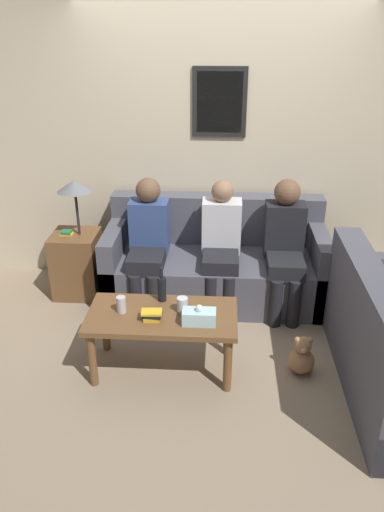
{
  "coord_description": "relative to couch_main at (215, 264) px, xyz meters",
  "views": [
    {
      "loc": [
        0.04,
        -3.62,
        2.38
      ],
      "look_at": [
        -0.18,
        -0.08,
        0.68
      ],
      "focal_mm": 35.0,
      "sensor_mm": 36.0,
      "label": 1
    }
  ],
  "objects": [
    {
      "name": "teddy_bear",
      "position": [
        0.66,
        -1.12,
        -0.18
      ],
      "size": [
        0.19,
        0.19,
        0.3
      ],
      "color": "#A87A51",
      "rests_on": "ground_plane"
    },
    {
      "name": "wall_back",
      "position": [
        0.0,
        0.45,
        0.99
      ],
      "size": [
        9.0,
        0.08,
        2.6
      ],
      "color": "beige",
      "rests_on": "ground_plane"
    },
    {
      "name": "book_stack",
      "position": [
        -0.42,
        -1.22,
        0.2
      ],
      "size": [
        0.15,
        0.1,
        0.07
      ],
      "color": "gold",
      "rests_on": "coffee_table"
    },
    {
      "name": "ground_plane",
      "position": [
        0.0,
        -0.51,
        -0.31
      ],
      "size": [
        16.0,
        16.0,
        0.0
      ],
      "primitive_type": "plane",
      "color": "gray"
    },
    {
      "name": "drinking_glass",
      "position": [
        -0.22,
        -1.1,
        0.22
      ],
      "size": [
        0.08,
        0.08,
        0.11
      ],
      "color": "silver",
      "rests_on": "coffee_table"
    },
    {
      "name": "soda_can",
      "position": [
        -0.65,
        -1.13,
        0.23
      ],
      "size": [
        0.07,
        0.07,
        0.12
      ],
      "color": "#BCBCC1",
      "rests_on": "coffee_table"
    },
    {
      "name": "person_middle",
      "position": [
        0.05,
        -0.16,
        0.3
      ],
      "size": [
        0.34,
        0.58,
        1.13
      ],
      "color": "black",
      "rests_on": "ground_plane"
    },
    {
      "name": "wine_bottle",
      "position": [
        -0.38,
        -0.95,
        0.27
      ],
      "size": [
        0.06,
        0.06,
        0.27
      ],
      "color": "black",
      "rests_on": "coffee_table"
    },
    {
      "name": "coffee_table",
      "position": [
        -0.36,
        -1.14,
        0.1
      ],
      "size": [
        1.07,
        0.54,
        0.48
      ],
      "color": "brown",
      "rests_on": "ground_plane"
    },
    {
      "name": "tissue_box",
      "position": [
        -0.09,
        -1.24,
        0.22
      ],
      "size": [
        0.23,
        0.12,
        0.15
      ],
      "color": "silver",
      "rests_on": "coffee_table"
    },
    {
      "name": "side_table_with_lamp",
      "position": [
        -1.28,
        -0.05,
        0.06
      ],
      "size": [
        0.41,
        0.41,
        1.11
      ],
      "color": "brown",
      "rests_on": "ground_plane"
    },
    {
      "name": "person_left",
      "position": [
        -0.59,
        -0.17,
        0.32
      ],
      "size": [
        0.34,
        0.59,
        1.14
      ],
      "color": "black",
      "rests_on": "ground_plane"
    },
    {
      "name": "couch_main",
      "position": [
        0.0,
        0.0,
        0.0
      ],
      "size": [
        1.97,
        0.86,
        0.89
      ],
      "color": "#4C4C56",
      "rests_on": "ground_plane"
    },
    {
      "name": "person_right",
      "position": [
        0.59,
        -0.18,
        0.32
      ],
      "size": [
        0.34,
        0.6,
        1.16
      ],
      "color": "black",
      "rests_on": "ground_plane"
    }
  ]
}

